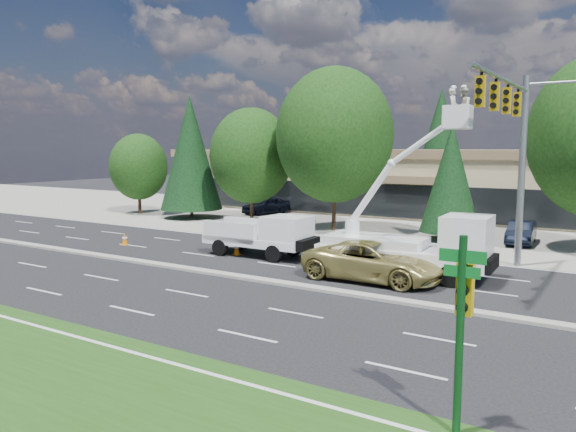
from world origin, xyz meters
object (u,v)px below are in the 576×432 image
Objects in this scene: signal_mast at (515,139)px; minivan at (373,261)px; street_sign_pole at (462,314)px; utility_pickup at (264,239)px; bucket_truck at (417,238)px.

signal_mast reaches higher than minivan.
street_sign_pole is at bearing -149.42° from minivan.
street_sign_pole reaches higher than utility_pickup.
utility_pickup is at bearing -168.13° from signal_mast.
signal_mast reaches higher than street_sign_pole.
street_sign_pole is (1.97, -15.45, -3.61)m from signal_mast.
signal_mast is at bearing -48.11° from minivan.
street_sign_pole reaches higher than minivan.
utility_pickup is 0.71× the size of bucket_truck.
signal_mast is 8.26m from minivan.
street_sign_pole is at bearing -82.73° from signal_mast.
signal_mast is 2.54× the size of street_sign_pole.
minivan is (6.95, -1.86, -0.07)m from utility_pickup.
bucket_truck is (8.34, -0.35, 0.83)m from utility_pickup.
signal_mast is 13.00m from utility_pickup.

